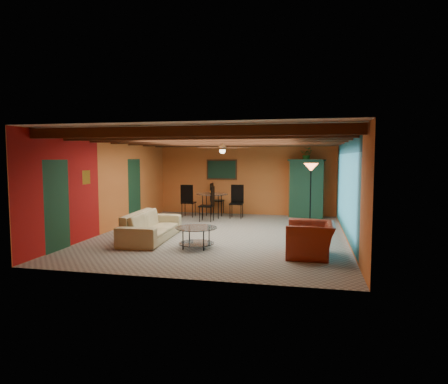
% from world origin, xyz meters
% --- Properties ---
extents(room, '(6.52, 8.01, 2.71)m').
position_xyz_m(room, '(0.00, 0.11, 2.36)').
color(room, gray).
rests_on(room, ground).
extents(sofa, '(1.09, 2.48, 0.71)m').
position_xyz_m(sofa, '(-1.64, -1.02, 0.35)').
color(sofa, tan).
rests_on(sofa, ground).
extents(armchair, '(0.99, 1.13, 0.73)m').
position_xyz_m(armchair, '(2.34, -1.93, 0.36)').
color(armchair, maroon).
rests_on(armchair, ground).
extents(coffee_table, '(0.97, 0.97, 0.49)m').
position_xyz_m(coffee_table, '(-0.25, -1.68, 0.25)').
color(coffee_table, silver).
rests_on(coffee_table, ground).
extents(dining_table, '(2.28, 2.28, 1.16)m').
position_xyz_m(dining_table, '(-1.02, 2.94, 0.58)').
color(dining_table, white).
rests_on(dining_table, ground).
extents(armoire, '(1.22, 0.79, 1.98)m').
position_xyz_m(armoire, '(2.20, 3.70, 0.99)').
color(armoire, brown).
rests_on(armoire, ground).
extents(floor_lamp, '(0.46, 0.46, 1.95)m').
position_xyz_m(floor_lamp, '(2.33, 0.73, 0.98)').
color(floor_lamp, black).
rests_on(floor_lamp, ground).
extents(ceiling_fan, '(1.50, 1.50, 0.44)m').
position_xyz_m(ceiling_fan, '(0.00, 0.00, 2.36)').
color(ceiling_fan, '#472614').
rests_on(ceiling_fan, ceiling).
extents(painting, '(1.05, 0.03, 0.65)m').
position_xyz_m(painting, '(-0.90, 3.96, 1.65)').
color(painting, black).
rests_on(painting, wall_back).
extents(potted_plant, '(0.50, 0.47, 0.47)m').
position_xyz_m(potted_plant, '(2.20, 3.70, 2.21)').
color(potted_plant, '#26661E').
rests_on(potted_plant, armoire).
extents(vase, '(0.20, 0.20, 0.18)m').
position_xyz_m(vase, '(-1.02, 2.94, 1.26)').
color(vase, orange).
rests_on(vase, dining_table).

